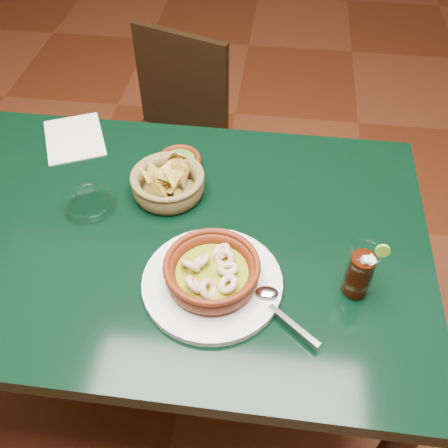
# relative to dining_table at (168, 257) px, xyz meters

# --- Properties ---
(ground) EXTENTS (7.00, 7.00, 0.00)m
(ground) POSITION_rel_dining_table_xyz_m (0.00, 0.00, -0.65)
(ground) COLOR #471C0C
(ground) RESTS_ON ground
(dining_table) EXTENTS (1.20, 0.80, 0.75)m
(dining_table) POSITION_rel_dining_table_xyz_m (0.00, 0.00, 0.00)
(dining_table) COLOR black
(dining_table) RESTS_ON ground
(dining_chair) EXTENTS (0.49, 0.49, 0.82)m
(dining_chair) POSITION_rel_dining_table_xyz_m (-0.16, 0.70, -0.20)
(dining_chair) COLOR black
(dining_chair) RESTS_ON ground
(shrimp_plate) EXTENTS (0.37, 0.29, 0.08)m
(shrimp_plate) POSITION_rel_dining_table_xyz_m (0.13, -0.14, 0.13)
(shrimp_plate) COLOR silver
(shrimp_plate) RESTS_ON dining_table
(chip_basket) EXTENTS (0.21, 0.21, 0.11)m
(chip_basket) POSITION_rel_dining_table_xyz_m (-0.01, 0.12, 0.13)
(chip_basket) COLOR brown
(chip_basket) RESTS_ON dining_table
(guacamole_ramekin) EXTENTS (0.13, 0.13, 0.05)m
(guacamole_ramekin) POSITION_rel_dining_table_xyz_m (-0.00, 0.21, 0.12)
(guacamole_ramekin) COLOR #501708
(guacamole_ramekin) RESTS_ON dining_table
(cola_drink) EXTENTS (0.13, 0.13, 0.15)m
(cola_drink) POSITION_rel_dining_table_xyz_m (0.42, -0.12, 0.16)
(cola_drink) COLOR white
(cola_drink) RESTS_ON dining_table
(glass_ashtray) EXTENTS (0.14, 0.14, 0.03)m
(glass_ashtray) POSITION_rel_dining_table_xyz_m (-0.19, 0.05, 0.11)
(glass_ashtray) COLOR white
(glass_ashtray) RESTS_ON dining_table
(paper_menu) EXTENTS (0.22, 0.25, 0.00)m
(paper_menu) POSITION_rel_dining_table_xyz_m (-0.32, 0.30, 0.10)
(paper_menu) COLOR beige
(paper_menu) RESTS_ON dining_table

